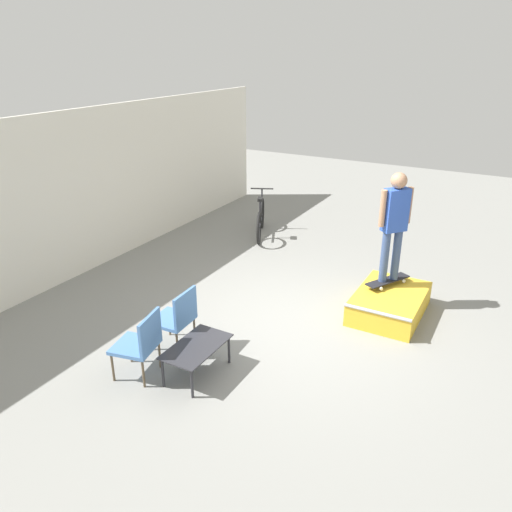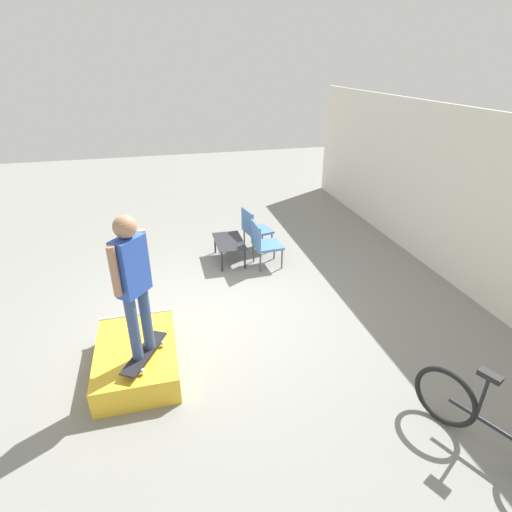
# 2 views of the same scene
# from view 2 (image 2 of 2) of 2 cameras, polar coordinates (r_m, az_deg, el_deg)

# --- Properties ---
(ground_plane) EXTENTS (24.00, 24.00, 0.00)m
(ground_plane) POSITION_cam_2_polar(r_m,az_deg,el_deg) (6.58, -6.15, -7.97)
(ground_plane) COLOR gray
(house_wall_back) EXTENTS (12.00, 0.06, 3.00)m
(house_wall_back) POSITION_cam_2_polar(r_m,az_deg,el_deg) (7.71, 27.75, 6.77)
(house_wall_back) COLOR white
(house_wall_back) RESTS_ON ground_plane
(skate_ramp_box) EXTENTS (1.49, 1.01, 0.40)m
(skate_ramp_box) POSITION_cam_2_polar(r_m,az_deg,el_deg) (5.61, -16.59, -13.79)
(skate_ramp_box) COLOR gold
(skate_ramp_box) RESTS_ON ground_plane
(skateboard_on_ramp) EXTENTS (0.83, 0.58, 0.07)m
(skateboard_on_ramp) POSITION_cam_2_polar(r_m,az_deg,el_deg) (5.23, -15.62, -13.17)
(skateboard_on_ramp) COLOR black
(skateboard_on_ramp) RESTS_ON skate_ramp_box
(person_skater) EXTENTS (0.46, 0.40, 1.78)m
(person_skater) POSITION_cam_2_polar(r_m,az_deg,el_deg) (4.64, -17.22, -2.89)
(person_skater) COLOR #384C7A
(person_skater) RESTS_ON skateboard_on_ramp
(coffee_table) EXTENTS (0.95, 0.55, 0.44)m
(coffee_table) POSITION_cam_2_polar(r_m,az_deg,el_deg) (7.99, -3.87, 1.86)
(coffee_table) COLOR #2D2D33
(coffee_table) RESTS_ON ground_plane
(patio_chair_left) EXTENTS (0.62, 0.62, 0.91)m
(patio_chair_left) POSITION_cam_2_polar(r_m,az_deg,el_deg) (8.38, -0.30, 4.09)
(patio_chair_left) COLOR brown
(patio_chair_left) RESTS_ON ground_plane
(patio_chair_right) EXTENTS (0.55, 0.55, 0.91)m
(patio_chair_right) POSITION_cam_2_polar(r_m,az_deg,el_deg) (7.71, 1.04, 2.01)
(patio_chair_right) COLOR brown
(patio_chair_right) RESTS_ON ground_plane
(bicycle) EXTENTS (1.65, 0.82, 1.00)m
(bicycle) POSITION_cam_2_polar(r_m,az_deg,el_deg) (5.00, 31.10, -20.15)
(bicycle) COLOR black
(bicycle) RESTS_ON ground_plane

